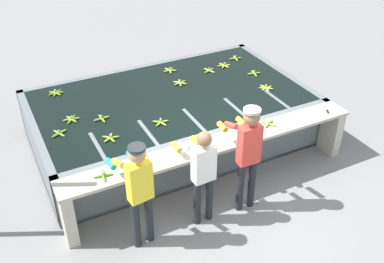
# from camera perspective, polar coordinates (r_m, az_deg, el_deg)

# --- Properties ---
(ground_plane) EXTENTS (80.00, 80.00, 0.00)m
(ground_plane) POSITION_cam_1_polar(r_m,az_deg,el_deg) (7.20, 3.81, -8.30)
(ground_plane) COLOR gray
(ground_plane) RESTS_ON ground
(wash_tank) EXTENTS (4.88, 2.90, 0.91)m
(wash_tank) POSITION_cam_1_polar(r_m,az_deg,el_deg) (8.28, -2.63, 1.75)
(wash_tank) COLOR slate
(wash_tank) RESTS_ON ground
(work_ledge) EXTENTS (4.88, 0.45, 0.91)m
(work_ledge) POSITION_cam_1_polar(r_m,az_deg,el_deg) (6.94, 3.07, -3.18)
(work_ledge) COLOR #B7B2A3
(work_ledge) RESTS_ON ground
(worker_0) EXTENTS (0.46, 0.74, 1.64)m
(worker_0) POSITION_cam_1_polar(r_m,az_deg,el_deg) (5.89, -6.79, -6.91)
(worker_0) COLOR #1E2328
(worker_0) RESTS_ON ground
(worker_1) EXTENTS (0.42, 0.71, 1.56)m
(worker_1) POSITION_cam_1_polar(r_m,az_deg,el_deg) (6.24, 1.31, -4.84)
(worker_1) COLOR #1E2328
(worker_1) RESTS_ON ground
(worker_2) EXTENTS (0.42, 0.73, 1.74)m
(worker_2) POSITION_cam_1_polar(r_m,az_deg,el_deg) (6.42, 7.08, -2.22)
(worker_2) COLOR #1E2328
(worker_2) RESTS_ON ground
(banana_bunch_floating_0) EXTENTS (0.27, 0.27, 0.08)m
(banana_bunch_floating_0) POSITION_cam_1_polar(r_m,az_deg,el_deg) (6.98, -10.32, -0.80)
(banana_bunch_floating_0) COLOR #8CB738
(banana_bunch_floating_0) RESTS_ON wash_tank
(banana_bunch_floating_1) EXTENTS (0.28, 0.28, 0.08)m
(banana_bunch_floating_1) POSITION_cam_1_polar(r_m,az_deg,el_deg) (8.91, 7.90, 7.34)
(banana_bunch_floating_1) COLOR #8CB738
(banana_bunch_floating_1) RESTS_ON wash_tank
(banana_bunch_floating_2) EXTENTS (0.27, 0.27, 0.08)m
(banana_bunch_floating_2) POSITION_cam_1_polar(r_m,az_deg,el_deg) (7.28, -16.52, -0.22)
(banana_bunch_floating_2) COLOR #7FAD33
(banana_bunch_floating_2) RESTS_ON wash_tank
(banana_bunch_floating_3) EXTENTS (0.27, 0.28, 0.08)m
(banana_bunch_floating_3) POSITION_cam_1_polar(r_m,az_deg,el_deg) (7.27, -3.98, 1.20)
(banana_bunch_floating_3) COLOR #8CB738
(banana_bunch_floating_3) RESTS_ON wash_tank
(banana_bunch_floating_4) EXTENTS (0.28, 0.27, 0.08)m
(banana_bunch_floating_4) POSITION_cam_1_polar(r_m,az_deg,el_deg) (7.59, -15.06, 1.52)
(banana_bunch_floating_4) COLOR #7FAD33
(banana_bunch_floating_4) RESTS_ON wash_tank
(banana_bunch_floating_5) EXTENTS (0.27, 0.28, 0.08)m
(banana_bunch_floating_5) POSITION_cam_1_polar(r_m,az_deg,el_deg) (8.40, 9.38, 5.51)
(banana_bunch_floating_5) COLOR #9EC642
(banana_bunch_floating_5) RESTS_ON wash_tank
(banana_bunch_floating_6) EXTENTS (0.28, 0.28, 0.08)m
(banana_bunch_floating_6) POSITION_cam_1_polar(r_m,az_deg,el_deg) (8.47, -1.54, 6.21)
(banana_bunch_floating_6) COLOR #93BC3D
(banana_bunch_floating_6) RESTS_ON wash_tank
(banana_bunch_floating_7) EXTENTS (0.28, 0.28, 0.08)m
(banana_bunch_floating_7) POSITION_cam_1_polar(r_m,az_deg,el_deg) (9.52, 5.56, 9.24)
(banana_bunch_floating_7) COLOR #8CB738
(banana_bunch_floating_7) RESTS_ON wash_tank
(banana_bunch_floating_8) EXTENTS (0.28, 0.28, 0.08)m
(banana_bunch_floating_8) POSITION_cam_1_polar(r_m,az_deg,el_deg) (7.50, -11.40, 1.64)
(banana_bunch_floating_8) COLOR #7FAD33
(banana_bunch_floating_8) RESTS_ON wash_tank
(banana_bunch_floating_9) EXTENTS (0.27, 0.28, 0.08)m
(banana_bunch_floating_9) POSITION_cam_1_polar(r_m,az_deg,el_deg) (8.97, -2.83, 7.78)
(banana_bunch_floating_9) COLOR #9EC642
(banana_bunch_floating_9) RESTS_ON wash_tank
(banana_bunch_floating_10) EXTENTS (0.28, 0.28, 0.08)m
(banana_bunch_floating_10) POSITION_cam_1_polar(r_m,az_deg,el_deg) (9.18, 4.10, 8.38)
(banana_bunch_floating_10) COLOR #9EC642
(banana_bunch_floating_10) RESTS_ON wash_tank
(banana_bunch_floating_11) EXTENTS (0.27, 0.27, 0.08)m
(banana_bunch_floating_11) POSITION_cam_1_polar(r_m,az_deg,el_deg) (8.95, 2.21, 7.76)
(banana_bunch_floating_11) COLOR #9EC642
(banana_bunch_floating_11) RESTS_ON wash_tank
(banana_bunch_floating_12) EXTENTS (0.28, 0.28, 0.08)m
(banana_bunch_floating_12) POSITION_cam_1_polar(r_m,az_deg,el_deg) (8.48, -16.90, 4.74)
(banana_bunch_floating_12) COLOR #7FAD33
(banana_bunch_floating_12) RESTS_ON wash_tank
(banana_bunch_ledge_0) EXTENTS (0.28, 0.28, 0.08)m
(banana_bunch_ledge_0) POSITION_cam_1_polar(r_m,az_deg,el_deg) (6.25, -11.21, -5.50)
(banana_bunch_ledge_0) COLOR #75A333
(banana_bunch_ledge_0) RESTS_ON work_ledge
(banana_bunch_ledge_1) EXTENTS (0.26, 0.26, 0.08)m
(banana_bunch_ledge_1) POSITION_cam_1_polar(r_m,az_deg,el_deg) (7.31, 9.72, 0.98)
(banana_bunch_ledge_1) COLOR #75A333
(banana_bunch_ledge_1) RESTS_ON work_ledge
(banana_bunch_ledge_2) EXTENTS (0.28, 0.26, 0.08)m
(banana_bunch_ledge_2) POSITION_cam_1_polar(r_m,az_deg,el_deg) (6.36, -6.47, -4.21)
(banana_bunch_ledge_2) COLOR #75A333
(banana_bunch_ledge_2) RESTS_ON work_ledge
(knife_0) EXTENTS (0.20, 0.32, 0.02)m
(knife_0) POSITION_cam_1_polar(r_m,az_deg,el_deg) (7.95, 16.74, 2.70)
(knife_0) COLOR silver
(knife_0) RESTS_ON work_ledge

